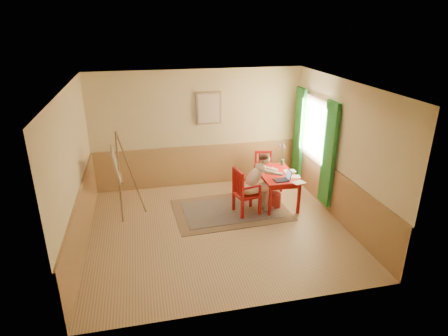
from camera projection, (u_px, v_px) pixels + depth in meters
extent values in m
cube|color=tan|center=(218.00, 229.00, 7.52)|extent=(5.00, 4.50, 0.02)
cube|color=white|center=(217.00, 85.00, 6.48)|extent=(5.00, 4.50, 0.02)
cube|color=#E1C189|center=(198.00, 129.00, 9.05)|extent=(5.00, 0.02, 2.80)
cube|color=#E1C189|center=(252.00, 222.00, 4.95)|extent=(5.00, 0.02, 2.80)
cube|color=#E1C189|center=(73.00, 173.00, 6.50)|extent=(0.02, 4.50, 2.80)
cube|color=#E1C189|center=(342.00, 152.00, 7.50)|extent=(0.02, 4.50, 2.80)
cube|color=#B1834E|center=(199.00, 165.00, 9.36)|extent=(5.00, 0.04, 1.00)
cube|color=#B1834E|center=(82.00, 220.00, 6.83)|extent=(0.04, 4.50, 1.00)
cube|color=#B1834E|center=(336.00, 194.00, 7.83)|extent=(0.04, 4.50, 1.00)
cube|color=white|center=(316.00, 130.00, 8.44)|extent=(0.02, 1.00, 1.30)
cube|color=#9D7F5C|center=(316.00, 130.00, 8.43)|extent=(0.03, 1.12, 1.42)
cube|color=#318A2E|center=(329.00, 155.00, 7.83)|extent=(0.08, 0.45, 2.20)
cube|color=#318A2E|center=(299.00, 134.00, 9.24)|extent=(0.08, 0.45, 2.20)
cube|color=#9D7F5C|center=(209.00, 108.00, 8.87)|extent=(0.60, 0.04, 0.76)
cube|color=beige|center=(209.00, 109.00, 8.85)|extent=(0.50, 0.02, 0.66)
cube|color=#8C7251|center=(231.00, 210.00, 8.22)|extent=(2.47, 1.71, 0.01)
cube|color=black|center=(231.00, 210.00, 8.22)|extent=(2.06, 1.30, 0.01)
cube|color=red|center=(277.00, 174.00, 8.30)|extent=(0.75, 1.22, 0.04)
cube|color=red|center=(277.00, 177.00, 8.32)|extent=(0.65, 1.12, 0.10)
cube|color=red|center=(270.00, 201.00, 7.87)|extent=(0.06, 0.06, 0.68)
cube|color=red|center=(299.00, 199.00, 7.98)|extent=(0.06, 0.06, 0.68)
cube|color=red|center=(256.00, 180.00, 8.88)|extent=(0.06, 0.06, 0.68)
cube|color=red|center=(281.00, 178.00, 8.99)|extent=(0.06, 0.06, 0.68)
cube|color=red|center=(247.00, 194.00, 7.96)|extent=(0.55, 0.54, 0.05)
cube|color=red|center=(242.00, 210.00, 7.79)|extent=(0.06, 0.06, 0.41)
cube|color=red|center=(260.00, 206.00, 7.96)|extent=(0.06, 0.06, 0.41)
cube|color=red|center=(234.00, 202.00, 8.13)|extent=(0.06, 0.06, 0.41)
cube|color=red|center=(251.00, 199.00, 8.29)|extent=(0.06, 0.06, 0.41)
cube|color=red|center=(243.00, 187.00, 7.60)|extent=(0.06, 0.06, 0.56)
cube|color=red|center=(234.00, 179.00, 7.93)|extent=(0.06, 0.06, 0.56)
cube|color=red|center=(238.00, 172.00, 7.67)|extent=(0.14, 0.45, 0.06)
cube|color=red|center=(240.00, 185.00, 7.69)|extent=(0.04, 0.05, 0.46)
cube|color=red|center=(238.00, 184.00, 7.77)|extent=(0.04, 0.05, 0.46)
cube|color=red|center=(236.00, 182.00, 7.86)|extent=(0.04, 0.05, 0.46)
cube|color=red|center=(252.00, 187.00, 7.70)|extent=(0.41, 0.13, 0.04)
cube|color=red|center=(260.00, 191.00, 7.82)|extent=(0.05, 0.05, 0.22)
cube|color=red|center=(243.00, 180.00, 8.03)|extent=(0.41, 0.13, 0.04)
cube|color=red|center=(251.00, 183.00, 8.15)|extent=(0.05, 0.05, 0.22)
cube|color=red|center=(264.00, 174.00, 9.13)|extent=(0.46, 0.48, 0.04)
cube|color=red|center=(255.00, 179.00, 9.37)|extent=(0.05, 0.05, 0.37)
cube|color=red|center=(257.00, 185.00, 9.03)|extent=(0.05, 0.05, 0.37)
cube|color=red|center=(269.00, 178.00, 9.39)|extent=(0.05, 0.05, 0.37)
cube|color=red|center=(272.00, 184.00, 9.04)|extent=(0.05, 0.05, 0.37)
cube|color=red|center=(256.00, 161.00, 9.20)|extent=(0.05, 0.05, 0.50)
cube|color=red|center=(270.00, 160.00, 9.21)|extent=(0.05, 0.05, 0.50)
cube|color=red|center=(263.00, 152.00, 9.13)|extent=(0.40, 0.11, 0.05)
cube|color=red|center=(259.00, 161.00, 9.21)|extent=(0.04, 0.03, 0.41)
cube|color=red|center=(263.00, 161.00, 9.21)|extent=(0.04, 0.03, 0.41)
cube|color=red|center=(267.00, 161.00, 9.22)|extent=(0.04, 0.03, 0.41)
cube|color=red|center=(257.00, 165.00, 9.05)|extent=(0.10, 0.37, 0.03)
cube|color=red|center=(257.00, 172.00, 8.92)|extent=(0.04, 0.04, 0.20)
cube|color=red|center=(271.00, 165.00, 9.06)|extent=(0.10, 0.37, 0.03)
cube|color=red|center=(272.00, 172.00, 8.93)|extent=(0.04, 0.04, 0.20)
ellipsoid|color=beige|center=(247.00, 189.00, 7.90)|extent=(0.36, 0.42, 0.23)
cylinder|color=beige|center=(258.00, 189.00, 7.91)|extent=(0.47, 0.25, 0.16)
cylinder|color=beige|center=(254.00, 186.00, 8.07)|extent=(0.47, 0.25, 0.16)
cylinder|color=beige|center=(267.00, 199.00, 8.09)|extent=(0.14, 0.14, 0.51)
cylinder|color=beige|center=(262.00, 195.00, 8.25)|extent=(0.14, 0.14, 0.51)
cube|color=beige|center=(269.00, 209.00, 8.21)|extent=(0.23, 0.13, 0.08)
cube|color=beige|center=(264.00, 205.00, 8.37)|extent=(0.23, 0.13, 0.08)
ellipsoid|color=beige|center=(254.00, 177.00, 7.88)|extent=(0.55, 0.39, 0.54)
ellipsoid|color=beige|center=(261.00, 168.00, 7.86)|extent=(0.26, 0.34, 0.18)
sphere|color=beige|center=(265.00, 159.00, 7.84)|extent=(0.24, 0.24, 0.20)
ellipsoid|color=#4B2519|center=(265.00, 157.00, 7.81)|extent=(0.23, 0.24, 0.15)
sphere|color=#4B2519|center=(261.00, 158.00, 7.79)|extent=(0.13, 0.13, 0.11)
cylinder|color=beige|center=(268.00, 172.00, 7.80)|extent=(0.23, 0.11, 0.15)
cylinder|color=beige|center=(277.00, 174.00, 7.93)|extent=(0.30, 0.20, 0.17)
sphere|color=beige|center=(272.00, 173.00, 7.84)|extent=(0.11, 0.11, 0.09)
sphere|color=beige|center=(281.00, 174.00, 8.03)|extent=(0.09, 0.09, 0.08)
cylinder|color=beige|center=(261.00, 167.00, 8.05)|extent=(0.24, 0.16, 0.15)
cylinder|color=beige|center=(271.00, 169.00, 8.15)|extent=(0.30, 0.08, 0.17)
sphere|color=beige|center=(265.00, 168.00, 8.11)|extent=(0.11, 0.11, 0.09)
sphere|color=beige|center=(276.00, 171.00, 8.19)|extent=(0.09, 0.09, 0.08)
cube|color=#1E2338|center=(281.00, 180.00, 7.92)|extent=(0.31, 0.23, 0.02)
cube|color=#2D3342|center=(281.00, 180.00, 7.92)|extent=(0.27, 0.18, 0.00)
cube|color=#1E2338|center=(289.00, 175.00, 7.92)|extent=(0.08, 0.21, 0.20)
cube|color=#99BFF2|center=(288.00, 175.00, 7.92)|extent=(0.06, 0.18, 0.16)
cube|color=white|center=(299.00, 182.00, 7.82)|extent=(0.29, 0.24, 0.00)
cube|color=white|center=(290.00, 171.00, 8.40)|extent=(0.27, 0.20, 0.00)
cube|color=white|center=(271.00, 170.00, 8.48)|extent=(0.30, 0.27, 0.00)
cube|color=white|center=(294.00, 176.00, 8.11)|extent=(0.28, 0.23, 0.00)
cylinder|color=#3F724C|center=(282.00, 162.00, 8.74)|extent=(0.10, 0.10, 0.13)
cylinder|color=#3F7233|center=(281.00, 152.00, 8.68)|extent=(0.08, 0.09, 0.35)
sphere|color=#728CD8|center=(279.00, 145.00, 8.65)|extent=(0.07, 0.07, 0.05)
cylinder|color=#3F7233|center=(283.00, 153.00, 8.62)|extent=(0.03, 0.09, 0.37)
sphere|color=pink|center=(284.00, 146.00, 8.51)|extent=(0.05, 0.05, 0.04)
cylinder|color=#3F7233|center=(283.00, 154.00, 8.68)|extent=(0.01, 0.04, 0.27)
sphere|color=pink|center=(283.00, 148.00, 8.65)|extent=(0.05, 0.05, 0.04)
cylinder|color=#3F7233|center=(283.00, 154.00, 8.61)|extent=(0.03, 0.12, 0.34)
sphere|color=#728CD8|center=(284.00, 147.00, 8.49)|extent=(0.06, 0.06, 0.05)
cylinder|color=#3F7233|center=(283.00, 153.00, 8.71)|extent=(0.05, 0.09, 0.30)
sphere|color=pink|center=(284.00, 146.00, 8.69)|extent=(0.06, 0.06, 0.04)
cylinder|color=#3F7233|center=(283.00, 153.00, 8.69)|extent=(0.03, 0.05, 0.31)
sphere|color=pink|center=(284.00, 147.00, 8.65)|extent=(0.05, 0.05, 0.04)
cylinder|color=#3F7233|center=(283.00, 152.00, 8.70)|extent=(0.04, 0.10, 0.35)
sphere|color=#728CD8|center=(283.00, 144.00, 8.68)|extent=(0.05, 0.05, 0.04)
cylinder|color=#B02E27|center=(274.00, 200.00, 8.33)|extent=(0.37, 0.37, 0.31)
cylinder|color=#936944|center=(119.00, 178.00, 7.56)|extent=(0.07, 0.34, 1.83)
cylinder|color=#936944|center=(119.00, 172.00, 7.83)|extent=(0.11, 0.33, 1.83)
cylinder|color=#936944|center=(132.00, 174.00, 7.76)|extent=(0.48, 0.07, 1.83)
cylinder|color=#936944|center=(118.00, 179.00, 7.72)|extent=(0.06, 0.51, 0.03)
cube|color=#936944|center=(121.00, 178.00, 7.73)|extent=(0.10, 0.55, 0.03)
cube|color=#9D7F5C|center=(115.00, 164.00, 7.59)|extent=(0.20, 0.82, 0.61)
cube|color=beige|center=(116.00, 164.00, 7.60)|extent=(0.15, 0.73, 0.53)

